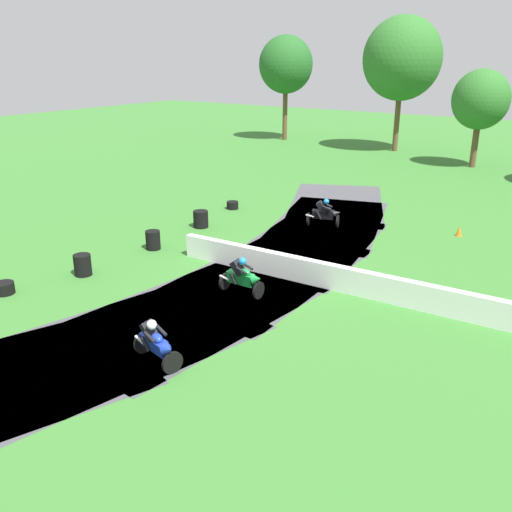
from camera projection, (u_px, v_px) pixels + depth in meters
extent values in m
plane|color=#38752D|center=(267.00, 273.00, 20.83)|extent=(120.00, 120.00, 0.00)
cube|color=#47474C|center=(97.00, 349.00, 15.48)|extent=(6.86, 10.08, 0.01)
cube|color=#47474C|center=(200.00, 308.00, 18.01)|extent=(5.78, 9.64, 0.01)
cube|color=#47474C|center=(266.00, 273.00, 20.83)|extent=(5.19, 9.36, 0.01)
cube|color=#47474C|center=(307.00, 245.00, 23.91)|extent=(6.33, 9.88, 0.01)
cube|color=#47474C|center=(328.00, 222.00, 27.18)|extent=(7.36, 10.23, 0.01)
cube|color=#47474C|center=(337.00, 203.00, 30.59)|extent=(8.26, 10.40, 0.01)
cube|color=white|center=(421.00, 296.00, 17.74)|extent=(18.99, 0.91, 0.90)
cylinder|color=black|center=(172.00, 363.00, 14.23)|extent=(0.25, 0.71, 0.71)
cylinder|color=black|center=(144.00, 343.00, 15.21)|extent=(0.25, 0.71, 0.71)
cube|color=#1E38B2|center=(155.00, 343.00, 14.58)|extent=(1.06, 0.58, 0.45)
ellipsoid|color=#1E38B2|center=(156.00, 338.00, 14.33)|extent=(0.50, 0.42, 0.29)
cone|color=#1E38B2|center=(168.00, 349.00, 14.05)|extent=(0.46, 0.42, 0.46)
cylinder|color=#B2B2B7|center=(140.00, 340.00, 14.97)|extent=(0.42, 0.19, 0.17)
cube|color=black|center=(150.00, 331.00, 14.46)|extent=(0.56, 0.37, 0.61)
sphere|color=white|center=(152.00, 325.00, 14.17)|extent=(0.26, 0.26, 0.26)
cylinder|color=black|center=(161.00, 330.00, 14.35)|extent=(0.44, 0.17, 0.24)
cylinder|color=black|center=(150.00, 337.00, 14.15)|extent=(0.44, 0.17, 0.24)
cylinder|color=black|center=(157.00, 337.00, 14.79)|extent=(0.30, 0.17, 0.42)
cylinder|color=black|center=(145.00, 344.00, 14.60)|extent=(0.30, 0.17, 0.42)
cylinder|color=black|center=(258.00, 290.00, 18.58)|extent=(0.10, 0.67, 0.67)
cylinder|color=black|center=(225.00, 281.00, 19.31)|extent=(0.10, 0.67, 0.67)
cube|color=#198438|center=(241.00, 278.00, 18.82)|extent=(1.00, 0.33, 0.43)
ellipsoid|color=#198438|center=(245.00, 272.00, 18.61)|extent=(0.44, 0.31, 0.27)
cone|color=#198438|center=(257.00, 279.00, 18.41)|extent=(0.39, 0.36, 0.44)
cylinder|color=#B2B2B7|center=(225.00, 278.00, 19.08)|extent=(0.41, 0.11, 0.17)
cube|color=black|center=(238.00, 268.00, 18.69)|extent=(0.50, 0.36, 0.59)
sphere|color=#1E7FE0|center=(243.00, 261.00, 18.46)|extent=(0.26, 0.26, 0.26)
cylinder|color=black|center=(248.00, 266.00, 18.67)|extent=(0.43, 0.12, 0.24)
cylinder|color=black|center=(242.00, 271.00, 18.40)|extent=(0.43, 0.12, 0.24)
cylinder|color=black|center=(239.00, 274.00, 19.03)|extent=(0.27, 0.16, 0.42)
cylinder|color=black|center=(233.00, 279.00, 18.77)|extent=(0.27, 0.16, 0.42)
cylinder|color=black|center=(338.00, 221.00, 26.27)|extent=(0.31, 0.66, 0.67)
cylinder|color=black|center=(308.00, 219.00, 26.61)|extent=(0.31, 0.66, 0.67)
cube|color=black|center=(323.00, 214.00, 26.30)|extent=(1.05, 0.64, 0.43)
ellipsoid|color=black|center=(327.00, 209.00, 26.14)|extent=(0.52, 0.44, 0.27)
cone|color=black|center=(337.00, 213.00, 26.08)|extent=(0.47, 0.45, 0.44)
cylinder|color=#B2B2B7|center=(310.00, 216.00, 26.39)|extent=(0.42, 0.23, 0.17)
cube|color=black|center=(321.00, 207.00, 26.15)|extent=(0.55, 0.48, 0.60)
sphere|color=#1E7FE0|center=(326.00, 201.00, 25.97)|extent=(0.26, 0.26, 0.26)
cylinder|color=black|center=(328.00, 205.00, 26.22)|extent=(0.43, 0.23, 0.24)
cylinder|color=black|center=(327.00, 208.00, 25.91)|extent=(0.43, 0.23, 0.24)
cylinder|color=black|center=(320.00, 212.00, 26.49)|extent=(0.28, 0.23, 0.42)
cylinder|color=black|center=(319.00, 215.00, 26.18)|extent=(0.28, 0.23, 0.42)
cylinder|color=black|center=(5.00, 291.00, 19.04)|extent=(0.68, 0.68, 0.20)
cylinder|color=black|center=(4.00, 285.00, 18.97)|extent=(0.68, 0.68, 0.20)
cylinder|color=black|center=(83.00, 272.00, 20.64)|extent=(0.64, 0.64, 0.20)
cylinder|color=black|center=(83.00, 267.00, 20.57)|extent=(0.64, 0.64, 0.20)
cylinder|color=black|center=(82.00, 262.00, 20.50)|extent=(0.64, 0.64, 0.20)
cylinder|color=black|center=(82.00, 257.00, 20.43)|extent=(0.64, 0.64, 0.20)
cylinder|color=black|center=(153.00, 247.00, 23.39)|extent=(0.61, 0.61, 0.20)
cylinder|color=black|center=(153.00, 242.00, 23.32)|extent=(0.61, 0.61, 0.20)
cylinder|color=black|center=(153.00, 238.00, 23.25)|extent=(0.61, 0.61, 0.20)
cylinder|color=black|center=(153.00, 233.00, 23.18)|extent=(0.61, 0.61, 0.20)
cylinder|color=black|center=(201.00, 225.00, 26.34)|extent=(0.71, 0.71, 0.20)
cylinder|color=black|center=(201.00, 221.00, 26.27)|extent=(0.71, 0.71, 0.20)
cylinder|color=black|center=(201.00, 217.00, 26.20)|extent=(0.71, 0.71, 0.20)
cylinder|color=black|center=(201.00, 213.00, 26.14)|extent=(0.71, 0.71, 0.20)
cylinder|color=black|center=(233.00, 207.00, 29.48)|extent=(0.62, 0.62, 0.20)
cylinder|color=black|center=(232.00, 203.00, 29.41)|extent=(0.62, 0.62, 0.20)
cone|color=orange|center=(459.00, 231.00, 25.05)|extent=(0.28, 0.28, 0.44)
cylinder|color=brown|center=(397.00, 122.00, 46.42)|extent=(0.44, 0.44, 4.73)
ellipsoid|color=#2D6B28|center=(402.00, 58.00, 44.70)|extent=(6.30, 6.30, 6.61)
cylinder|color=brown|center=(285.00, 114.00, 52.61)|extent=(0.44, 0.44, 4.74)
ellipsoid|color=#235B23|center=(286.00, 64.00, 51.08)|extent=(4.94, 4.94, 5.19)
cylinder|color=brown|center=(475.00, 146.00, 39.93)|extent=(0.44, 0.44, 3.08)
ellipsoid|color=#2D6B28|center=(481.00, 99.00, 38.84)|extent=(3.94, 3.94, 4.14)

